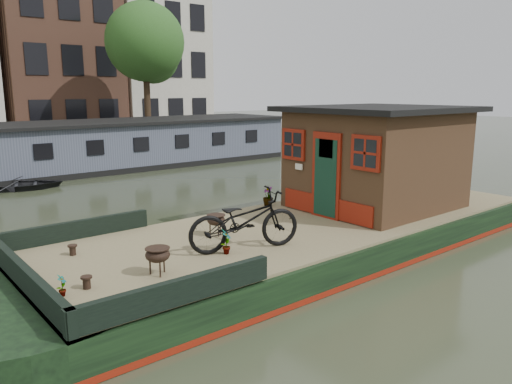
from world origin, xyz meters
TOP-DOWN VIEW (x-y plane):
  - ground at (0.00, 0.00)m, footprint 120.00×120.00m
  - houseboat_hull at (-1.33, 0.00)m, footprint 14.01×4.02m
  - houseboat_deck at (0.00, 0.00)m, footprint 11.80×3.80m
  - bow_bulwark at (-5.07, 0.00)m, footprint 3.00×4.00m
  - cabin at (2.19, 0.00)m, footprint 4.00×3.50m
  - bicycle at (-2.39, -0.66)m, footprint 2.17×1.29m
  - potted_plant_a at (-2.78, -0.65)m, footprint 0.28×0.28m
  - potted_plant_d at (0.20, 1.70)m, footprint 0.32×0.32m
  - potted_plant_e at (-5.60, -0.67)m, footprint 0.19×0.20m
  - brazier_front at (-4.18, -0.77)m, footprint 0.52×0.52m
  - brazier_rear at (-2.26, 0.41)m, footprint 0.45×0.45m
  - bollard_port at (-4.86, 0.99)m, footprint 0.16×0.16m
  - bollard_stbd at (-5.24, -0.62)m, footprint 0.16×0.16m
  - dinghy at (-3.04, 11.33)m, footprint 3.26×2.76m
  - far_houseboat at (0.00, 14.00)m, footprint 20.40×4.40m
  - quay at (0.00, 20.50)m, footprint 60.00×6.00m
  - tree_right at (6.14, 19.07)m, footprint 4.40×4.40m

SIDE VIEW (x-z plane):
  - ground at x=0.00m, z-range 0.00..0.00m
  - houseboat_hull at x=-1.33m, z-range -0.03..0.57m
  - dinghy at x=-3.04m, z-range 0.00..0.57m
  - quay at x=0.00m, z-range 0.00..0.90m
  - houseboat_deck at x=0.00m, z-range 0.60..0.65m
  - bollard_port at x=-4.86m, z-range 0.65..0.83m
  - bollard_stbd at x=-5.24m, z-range 0.65..0.84m
  - potted_plant_e at x=-5.60m, z-range 0.65..0.97m
  - bow_bulwark at x=-5.07m, z-range 0.65..1.00m
  - brazier_rear at x=-2.26m, z-range 0.65..1.07m
  - brazier_front at x=-4.18m, z-range 0.65..1.08m
  - potted_plant_a at x=-2.78m, z-range 0.65..1.10m
  - potted_plant_d at x=0.20m, z-range 0.65..1.13m
  - far_houseboat at x=0.00m, z-range -0.09..2.02m
  - bicycle at x=-2.39m, z-range 0.65..1.73m
  - cabin at x=2.19m, z-range 0.67..3.09m
  - tree_right at x=6.14m, z-range 2.19..9.59m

